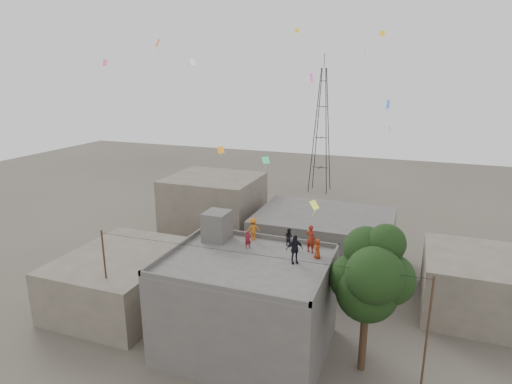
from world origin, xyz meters
TOP-DOWN VIEW (x-y plane):
  - ground at (0.00, 0.00)m, footprint 140.00×140.00m
  - main_building at (0.00, 0.00)m, footprint 10.00×8.00m
  - parapet at (0.00, 0.00)m, footprint 10.00×8.00m
  - stair_head_box at (-3.20, 2.60)m, footprint 1.60×1.80m
  - neighbor_west at (-11.00, 2.00)m, footprint 8.00×10.00m
  - neighbor_north at (2.00, 14.00)m, footprint 12.00×9.00m
  - neighbor_northwest at (-10.00, 16.00)m, footprint 9.00×8.00m
  - neighbor_east at (14.00, 10.00)m, footprint 7.00×8.00m
  - tree at (7.37, 0.60)m, footprint 4.90×4.60m
  - utility_line at (0.50, -1.25)m, footprint 20.12×0.62m
  - transmission_tower at (-4.00, 40.00)m, footprint 2.97×2.97m
  - person_red_adult at (3.33, 2.73)m, footprint 0.77×0.63m
  - person_orange_child at (3.95, 1.98)m, footprint 0.69×0.73m
  - person_dark_child at (1.72, 3.29)m, footprint 0.71×0.63m
  - person_dark_adult at (2.81, 0.76)m, footprint 1.12×0.95m
  - person_orange_adult at (-0.87, 3.40)m, footprint 1.16×1.08m
  - person_red_child at (-0.64, 1.91)m, footprint 0.52×0.49m
  - kites at (-0.31, 6.01)m, footprint 18.89×18.75m

SIDE VIEW (x-z plane):
  - ground at x=0.00m, z-range 0.00..0.00m
  - neighbor_west at x=-11.00m, z-range 0.00..4.00m
  - neighbor_east at x=14.00m, z-range 0.00..4.40m
  - neighbor_north at x=2.00m, z-range 0.00..5.00m
  - main_building at x=0.00m, z-range 0.00..6.10m
  - neighbor_northwest at x=-10.00m, z-range 0.00..7.00m
  - utility_line at x=0.50m, z-range 0.13..7.53m
  - tree at x=7.37m, z-range 1.55..10.65m
  - parapet at x=0.00m, z-range 6.10..6.40m
  - person_red_child at x=-0.64m, z-range 6.10..7.28m
  - person_dark_child at x=1.72m, z-range 6.10..7.31m
  - person_orange_child at x=3.95m, z-range 6.10..7.35m
  - person_orange_adult at x=-0.87m, z-range 6.10..7.68m
  - person_dark_adult at x=2.81m, z-range 6.10..7.90m
  - person_red_adult at x=3.33m, z-range 6.10..7.94m
  - stair_head_box at x=-3.20m, z-range 6.10..8.10m
  - transmission_tower at x=-4.00m, z-range -0.93..19.07m
  - kites at x=-0.31m, z-range 10.49..20.70m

